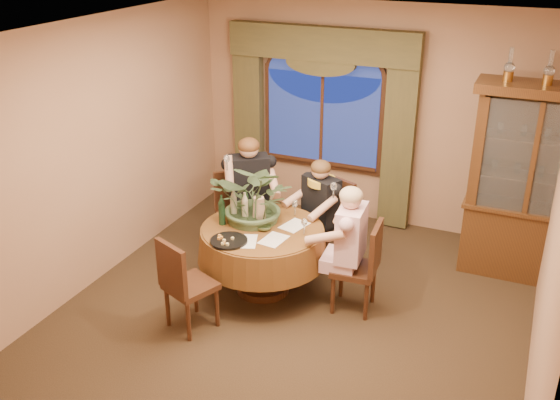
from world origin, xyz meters
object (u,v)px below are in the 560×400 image
at_px(person_scarf, 321,214).
at_px(wine_bottle_1, 245,203).
at_px(chair_back, 237,215).
at_px(olive_bowl, 264,227).
at_px(china_cabinet, 529,185).
at_px(stoneware_vase, 259,209).
at_px(wine_bottle_3, 245,207).
at_px(oil_lamp_left, 510,64).
at_px(chair_right, 355,267).
at_px(dining_table, 263,259).
at_px(wine_bottle_2, 222,210).
at_px(person_pink, 350,249).
at_px(chair_front_left, 191,283).
at_px(wine_bottle_0, 234,204).
at_px(oil_lamp_center, 550,68).
at_px(chair_back_right, 328,223).
at_px(person_back, 250,195).
at_px(centerpiece_plant, 256,168).

bearing_deg(person_scarf, wine_bottle_1, 68.37).
distance_m(chair_back, olive_bowl, 1.02).
xyz_separation_m(china_cabinet, person_scarf, (-2.09, -0.71, -0.43)).
height_order(stoneware_vase, wine_bottle_3, wine_bottle_3).
height_order(oil_lamp_left, chair_right, oil_lamp_left).
height_order(dining_table, stoneware_vase, stoneware_vase).
distance_m(chair_back, wine_bottle_3, 0.85).
height_order(oil_lamp_left, wine_bottle_2, oil_lamp_left).
xyz_separation_m(chair_right, olive_bowl, (-0.95, -0.10, 0.29)).
relative_size(person_pink, person_scarf, 1.03).
relative_size(person_pink, wine_bottle_3, 4.05).
distance_m(chair_front_left, wine_bottle_0, 1.05).
distance_m(olive_bowl, wine_bottle_0, 0.45).
bearing_deg(oil_lamp_center, stoneware_vase, -152.33).
relative_size(chair_front_left, person_scarf, 0.74).
xyz_separation_m(china_cabinet, wine_bottle_2, (-2.88, -1.55, -0.16)).
distance_m(dining_table, olive_bowl, 0.40).
height_order(chair_back_right, olive_bowl, chair_back_right).
relative_size(oil_lamp_center, chair_front_left, 0.35).
bearing_deg(china_cabinet, person_pink, -137.48).
bearing_deg(person_back, chair_front_left, 61.49).
bearing_deg(chair_right, wine_bottle_3, 85.93).
distance_m(chair_front_left, person_pink, 1.60).
relative_size(oil_lamp_center, centerpiece_plant, 0.34).
bearing_deg(chair_back, chair_right, 115.72).
xyz_separation_m(china_cabinet, person_back, (-2.98, -0.70, -0.36)).
distance_m(chair_right, wine_bottle_0, 1.43).
distance_m(china_cabinet, person_scarf, 2.25).
relative_size(oil_lamp_left, wine_bottle_3, 1.03).
bearing_deg(stoneware_vase, wine_bottle_2, -146.64).
height_order(chair_right, olive_bowl, chair_right).
bearing_deg(person_scarf, chair_front_left, 91.76).
relative_size(dining_table, chair_right, 1.42).
bearing_deg(olive_bowl, oil_lamp_left, 36.14).
xyz_separation_m(dining_table, wine_bottle_2, (-0.42, -0.09, 0.54)).
bearing_deg(wine_bottle_0, oil_lamp_left, 29.21).
bearing_deg(wine_bottle_3, centerpiece_plant, 31.44).
bearing_deg(chair_right, person_back, 61.26).
bearing_deg(chair_front_left, china_cabinet, 62.13).
distance_m(wine_bottle_1, wine_bottle_2, 0.30).
distance_m(chair_right, olive_bowl, 1.00).
xyz_separation_m(china_cabinet, person_pink, (-1.52, -1.40, -0.41)).
height_order(oil_lamp_left, person_pink, oil_lamp_left).
distance_m(china_cabinet, wine_bottle_2, 3.27).
distance_m(oil_lamp_center, olive_bowl, 3.24).
bearing_deg(oil_lamp_left, centerpiece_plant, -148.96).
xyz_separation_m(dining_table, wine_bottle_0, (-0.37, 0.09, 0.54)).
xyz_separation_m(person_back, wine_bottle_2, (0.10, -0.85, 0.20)).
distance_m(person_back, olive_bowl, 0.97).
relative_size(china_cabinet, person_scarf, 1.66).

